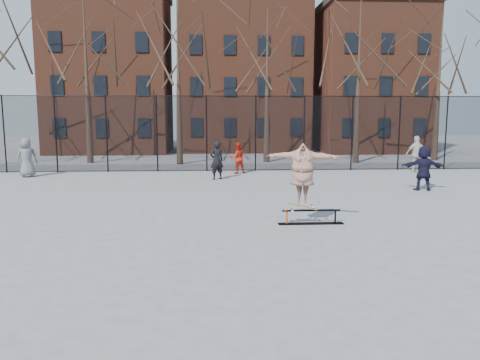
{
  "coord_description": "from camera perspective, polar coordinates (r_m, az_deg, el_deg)",
  "views": [
    {
      "loc": [
        -1.11,
        -11.8,
        3.11
      ],
      "look_at": [
        -0.32,
        1.5,
        1.18
      ],
      "focal_mm": 35.0,
      "sensor_mm": 36.0,
      "label": 1
    }
  ],
  "objects": [
    {
      "name": "bystander_white",
      "position": [
        25.99,
        20.72,
        2.96
      ],
      "size": [
        1.13,
        0.49,
        1.91
      ],
      "primitive_type": "imported",
      "rotation": [
        0.0,
        0.0,
        3.12
      ],
      "color": "beige",
      "rests_on": "ground"
    },
    {
      "name": "bystander_black",
      "position": [
        21.77,
        -2.85,
        2.4
      ],
      "size": [
        0.76,
        0.63,
        1.79
      ],
      "primitive_type": "imported",
      "rotation": [
        0.0,
        0.0,
        3.5
      ],
      "color": "black",
      "rests_on": "ground"
    },
    {
      "name": "rowhouses",
      "position": [
        37.96,
        -0.65,
        12.71
      ],
      "size": [
        29.0,
        7.0,
        13.0
      ],
      "color": "#5D2E1E",
      "rests_on": "ground"
    },
    {
      "name": "bystander_grey",
      "position": [
        24.81,
        -24.55,
        2.52
      ],
      "size": [
        1.08,
        0.88,
        1.91
      ],
      "primitive_type": "imported",
      "rotation": [
        0.0,
        0.0,
        3.48
      ],
      "color": "slate",
      "rests_on": "ground"
    },
    {
      "name": "skate_rail",
      "position": [
        13.33,
        8.66,
        -4.63
      ],
      "size": [
        1.86,
        0.28,
        0.41
      ],
      "color": "black",
      "rests_on": "ground"
    },
    {
      "name": "bystander_navy",
      "position": [
        20.09,
        21.48,
        1.38
      ],
      "size": [
        1.75,
        0.85,
        1.81
      ],
      "primitive_type": "imported",
      "rotation": [
        0.0,
        0.0,
        2.95
      ],
      "color": "black",
      "rests_on": "ground"
    },
    {
      "name": "ground",
      "position": [
        12.25,
        1.9,
        -6.45
      ],
      "size": [
        100.0,
        100.0,
        0.0
      ],
      "primitive_type": "plane",
      "color": "slate"
    },
    {
      "name": "bystander_red",
      "position": [
        23.95,
        -0.28,
        2.71
      ],
      "size": [
        0.91,
        0.79,
        1.6
      ],
      "primitive_type": "imported",
      "rotation": [
        0.0,
        0.0,
        3.41
      ],
      "color": "#B11F0F",
      "rests_on": "ground"
    },
    {
      "name": "fence",
      "position": [
        24.85,
        -0.88,
        5.82
      ],
      "size": [
        34.03,
        0.07,
        4.0
      ],
      "color": "black",
      "rests_on": "ground"
    },
    {
      "name": "tree_row",
      "position": [
        29.27,
        -1.76,
        16.59
      ],
      "size": [
        33.66,
        7.46,
        10.67
      ],
      "color": "black",
      "rests_on": "ground"
    },
    {
      "name": "skateboard",
      "position": [
        13.21,
        7.56,
        -3.38
      ],
      "size": [
        0.91,
        0.22,
        0.11
      ],
      "primitive_type": null,
      "color": "olive",
      "rests_on": "skate_rail"
    },
    {
      "name": "skater",
      "position": [
        13.06,
        7.63,
        0.44
      ],
      "size": [
        2.13,
        1.06,
        1.67
      ],
      "primitive_type": "imported",
      "rotation": [
        0.0,
        0.0,
        -0.25
      ],
      "color": "#473380",
      "rests_on": "skateboard"
    }
  ]
}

